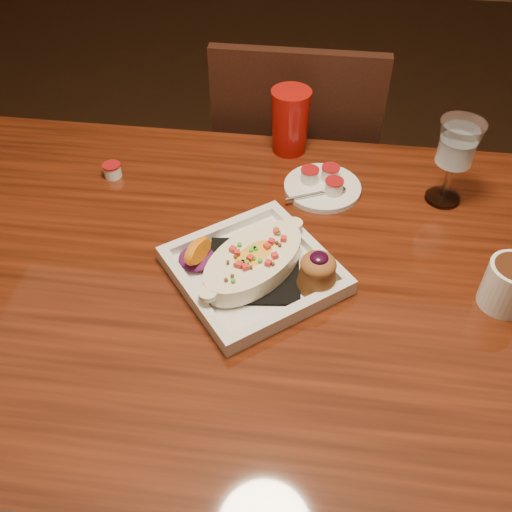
# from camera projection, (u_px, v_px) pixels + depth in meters

# --- Properties ---
(floor) EXTENTS (7.00, 7.00, 0.00)m
(floor) POSITION_uv_depth(u_px,v_px,m) (266.00, 473.00, 1.51)
(floor) COLOR black
(floor) RESTS_ON ground
(table) EXTENTS (1.50, 0.90, 0.75)m
(table) POSITION_uv_depth(u_px,v_px,m) (270.00, 315.00, 1.06)
(table) COLOR maroon
(table) RESTS_ON floor
(chair_far) EXTENTS (0.42, 0.42, 0.93)m
(chair_far) POSITION_uv_depth(u_px,v_px,m) (295.00, 177.00, 1.60)
(chair_far) COLOR black
(chair_far) RESTS_ON floor
(plate) EXTENTS (0.35, 0.35, 0.08)m
(plate) POSITION_uv_depth(u_px,v_px,m) (259.00, 266.00, 0.97)
(plate) COLOR white
(plate) RESTS_ON table
(coffee_mug) EXTENTS (0.11, 0.08, 0.09)m
(coffee_mug) POSITION_uv_depth(u_px,v_px,m) (511.00, 283.00, 0.92)
(coffee_mug) COLOR white
(coffee_mug) RESTS_ON table
(goblet) EXTENTS (0.08, 0.08, 0.18)m
(goblet) POSITION_uv_depth(u_px,v_px,m) (457.00, 148.00, 1.06)
(goblet) COLOR silver
(goblet) RESTS_ON table
(saucer) EXTENTS (0.16, 0.16, 0.11)m
(saucer) POSITION_uv_depth(u_px,v_px,m) (322.00, 185.00, 1.16)
(saucer) COLOR white
(saucer) RESTS_ON table
(creamer_loose) EXTENTS (0.04, 0.04, 0.03)m
(creamer_loose) POSITION_uv_depth(u_px,v_px,m) (112.00, 170.00, 1.19)
(creamer_loose) COLOR silver
(creamer_loose) RESTS_ON table
(red_tumbler) EXTENTS (0.09, 0.09, 0.14)m
(red_tumbler) POSITION_uv_depth(u_px,v_px,m) (290.00, 122.00, 1.22)
(red_tumbler) COLOR #A5100B
(red_tumbler) RESTS_ON table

